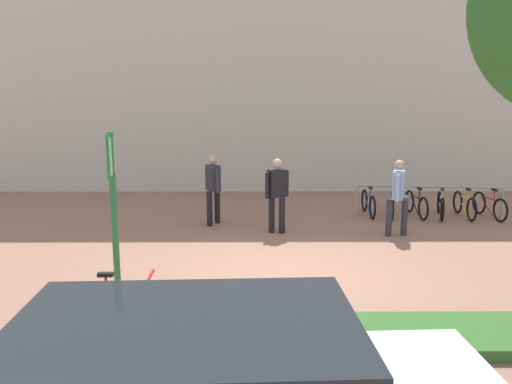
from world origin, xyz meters
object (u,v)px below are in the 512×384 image
at_px(person_suited_navy, 213,185).
at_px(bike_at_sign, 122,310).
at_px(person_suited_dark, 277,191).
at_px(person_shirt_blue, 398,193).
at_px(bike_rack_cluster, 428,204).
at_px(bollard_steel, 403,215).
at_px(parking_sign_post, 114,210).

bearing_deg(person_suited_navy, bike_at_sign, -97.16).
xyz_separation_m(person_suited_dark, person_shirt_blue, (2.68, -0.26, 0.00)).
relative_size(bike_rack_cluster, person_suited_dark, 2.18).
distance_m(bollard_steel, person_suited_dark, 2.92).
bearing_deg(bollard_steel, person_suited_dark, 176.83).
bearing_deg(bike_at_sign, bike_rack_cluster, 46.55).
bearing_deg(person_suited_dark, bike_rack_cluster, 21.51).
xyz_separation_m(bike_rack_cluster, bollard_steel, (-1.18, -1.75, 0.10)).
bearing_deg(parking_sign_post, bike_at_sign, 96.49).
height_order(person_suited_navy, person_suited_dark, same).
xyz_separation_m(bike_at_sign, bike_rack_cluster, (6.30, 6.65, -0.00)).
bearing_deg(parking_sign_post, person_suited_navy, 83.30).
xyz_separation_m(parking_sign_post, person_suited_dark, (2.23, 5.26, -0.74)).
bearing_deg(bollard_steel, person_suited_navy, 167.80).
distance_m(bike_at_sign, bike_rack_cluster, 9.16).
distance_m(parking_sign_post, bike_rack_cluster, 9.39).
bearing_deg(bike_at_sign, person_suited_dark, 66.00).
bearing_deg(person_suited_navy, person_shirt_blue, -14.01).
distance_m(person_suited_navy, person_shirt_blue, 4.33).
bearing_deg(bike_at_sign, person_suited_navy, 82.84).
distance_m(bike_rack_cluster, person_suited_navy, 5.66).
height_order(parking_sign_post, person_shirt_blue, parking_sign_post).
xyz_separation_m(bollard_steel, person_suited_dark, (-2.86, 0.16, 0.53)).
xyz_separation_m(bollard_steel, person_suited_navy, (-4.38, 0.95, 0.53)).
distance_m(bike_rack_cluster, person_shirt_blue, 2.39).
height_order(parking_sign_post, person_suited_navy, parking_sign_post).
bearing_deg(bollard_steel, person_shirt_blue, -150.29).
bearing_deg(person_shirt_blue, bike_at_sign, -135.84).
height_order(parking_sign_post, bike_rack_cluster, parking_sign_post).
relative_size(bollard_steel, person_shirt_blue, 0.52).
relative_size(bike_rack_cluster, person_suited_navy, 2.18).
distance_m(bike_at_sign, person_shirt_blue, 6.91).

